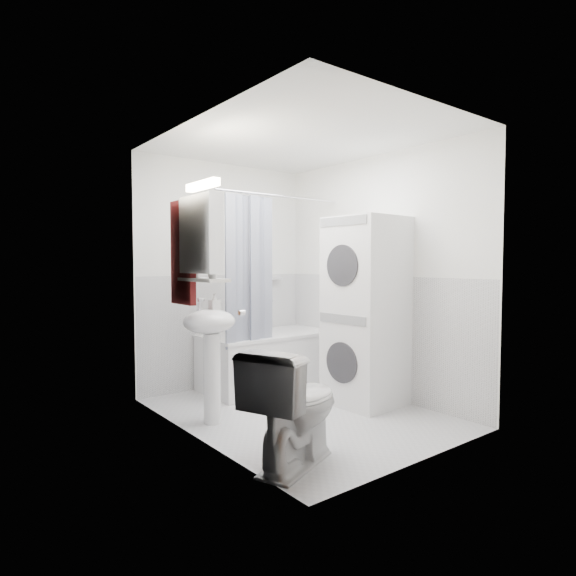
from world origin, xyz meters
TOP-DOWN VIEW (x-y plane):
  - floor at (0.00, 0.00)m, footprint 2.60×2.60m
  - room_walls at (0.00, 0.00)m, footprint 2.60×2.60m
  - wainscot at (0.00, 0.29)m, footprint 1.98×2.58m
  - door at (-0.95, -0.55)m, footprint 0.05×2.00m
  - bathtub at (0.36, 0.92)m, footprint 1.53×0.72m
  - tub_spout at (0.56, 1.25)m, footprint 0.04×0.12m
  - curtain_rod at (0.36, 0.62)m, footprint 1.71×0.02m
  - shower_curtain at (-0.11, 0.62)m, footprint 0.55×0.02m
  - sink at (-0.75, 0.25)m, footprint 0.44×0.37m
  - medicine_cabinet at (-0.90, 0.10)m, footprint 0.13×0.50m
  - shelf at (-0.89, 0.10)m, footprint 0.18×0.54m
  - shower_caddy at (0.61, 1.24)m, footprint 0.22×0.06m
  - towel at (-0.94, 0.35)m, footprint 0.07×0.36m
  - washer_dryer at (0.68, -0.15)m, footprint 0.66×0.65m
  - toilet at (-0.72, -0.82)m, footprint 0.90×0.71m
  - soap_pump at (-0.71, 0.25)m, footprint 0.08×0.17m
  - shelf_bottle at (-0.89, -0.05)m, footprint 0.07×0.18m
  - shelf_cup at (-0.89, 0.22)m, footprint 0.10×0.09m
  - shampoo_a at (0.35, 1.24)m, footprint 0.13×0.17m
  - shampoo_b at (0.47, 1.24)m, footprint 0.08×0.21m

SIDE VIEW (x-z plane):
  - floor at x=0.00m, z-range 0.00..0.00m
  - bathtub at x=0.36m, z-range 0.03..0.61m
  - toilet at x=-0.72m, z-range 0.00..0.78m
  - wainscot at x=0.00m, z-range -0.69..1.89m
  - sink at x=-0.75m, z-range 0.18..1.22m
  - washer_dryer at x=0.68m, z-range 0.00..1.76m
  - tub_spout at x=0.56m, z-range 0.89..0.92m
  - soap_pump at x=-0.71m, z-range 0.91..0.99m
  - door at x=-0.95m, z-range 0.00..2.00m
  - shower_caddy at x=0.61m, z-range 1.14..1.16m
  - shelf at x=-0.89m, z-range 1.19..1.21m
  - shampoo_b at x=0.47m, z-range 1.16..1.24m
  - shampoo_a at x=0.35m, z-range 1.16..1.29m
  - shelf_bottle at x=-0.89m, z-range 1.21..1.28m
  - shower_curtain at x=-0.11m, z-range 0.52..1.98m
  - shelf_cup at x=-0.89m, z-range 1.21..1.31m
  - towel at x=-0.94m, z-range 1.00..1.87m
  - room_walls at x=0.00m, z-range 0.19..2.79m
  - medicine_cabinet at x=-0.90m, z-range 1.21..1.92m
  - curtain_rod at x=0.36m, z-range 1.99..2.01m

